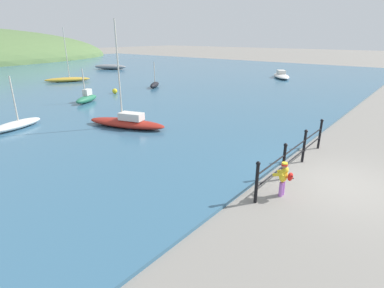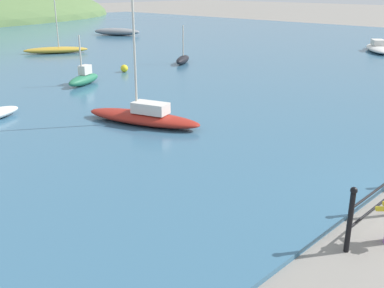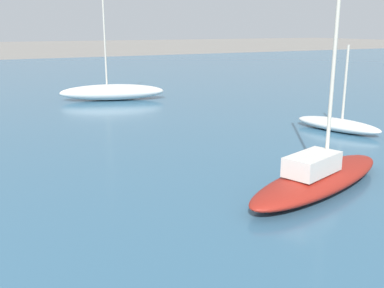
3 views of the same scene
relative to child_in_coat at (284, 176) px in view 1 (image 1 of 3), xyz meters
The scene contains 11 objects.
ground_plane 2.20m from the child_in_coat, 30.90° to the right, with size 200.00×200.00×0.00m, color gray.
iron_railing 1.90m from the child_in_coat, 12.54° to the left, with size 5.45×0.12×1.21m.
child_in_coat is the anchor object (origin of this frame).
boat_red_dinghy 25.98m from the child_in_coat, 72.71° to the left, with size 3.99×2.94×4.89m.
boat_twin_mast 19.11m from the child_in_coat, 56.32° to the left, with size 2.07×1.53×2.11m.
boat_green_fishing 15.39m from the child_in_coat, 76.95° to the left, with size 2.24×1.49×2.18m.
boat_far_right 35.52m from the child_in_coat, 60.82° to the left, with size 3.30×4.40×0.63m.
boat_mid_harbor 8.56m from the child_in_coat, 80.39° to the left, with size 2.26×4.18×4.85m.
boat_far_left 25.28m from the child_in_coat, 23.25° to the left, with size 4.30×3.54×0.76m.
boat_blue_hull 12.49m from the child_in_coat, 99.30° to the left, with size 2.71×1.43×2.44m.
mooring_buoy 17.48m from the child_in_coat, 67.67° to the left, with size 0.38×0.38×0.38m, color yellow.
Camera 1 is at (-9.21, -1.61, 4.25)m, focal length 28.00 mm.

